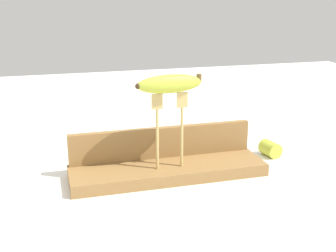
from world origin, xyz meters
The scene contains 6 objects.
ground_plane centered at (0.00, 0.00, 0.00)m, with size 3.00×3.00×0.00m, color white.
wooden_board centered at (0.00, 0.00, 0.01)m, with size 0.48×0.13×0.03m, color olive.
board_backstop centered at (0.00, 0.06, 0.07)m, with size 0.47×0.02×0.08m, color olive.
fork_stand_center centered at (0.00, -0.01, 0.14)m, with size 0.09×0.01×0.18m.
banana_raised_center centered at (0.00, -0.01, 0.23)m, with size 0.16×0.05×0.04m.
banana_chunk_near centered at (0.31, 0.06, 0.02)m, with size 0.05×0.06×0.04m.
Camera 1 is at (-0.27, -0.97, 0.44)m, focal length 47.32 mm.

